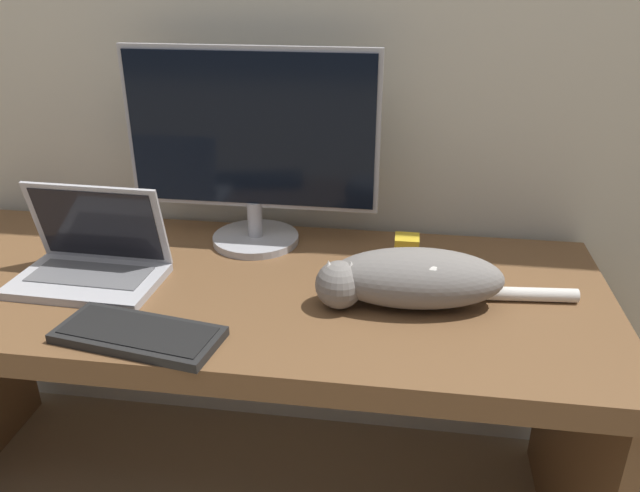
# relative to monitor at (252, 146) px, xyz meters

# --- Properties ---
(wall_back) EXTENTS (6.40, 0.06, 2.60)m
(wall_back) POSITION_rel_monitor_xyz_m (0.00, 0.18, 0.30)
(wall_back) COLOR beige
(wall_back) RESTS_ON ground_plane
(desk) EXTENTS (1.78, 0.72, 0.73)m
(desk) POSITION_rel_monitor_xyz_m (0.00, -0.24, -0.41)
(desk) COLOR brown
(desk) RESTS_ON ground_plane
(monitor) EXTENTS (0.66, 0.23, 0.52)m
(monitor) POSITION_rel_monitor_xyz_m (0.00, 0.00, 0.00)
(monitor) COLOR #B2B2B7
(monitor) RESTS_ON desk
(laptop) EXTENTS (0.35, 0.23, 0.23)m
(laptop) POSITION_rel_monitor_xyz_m (-0.34, -0.27, -0.22)
(laptop) COLOR #B7B7BC
(laptop) RESTS_ON desk
(external_keyboard) EXTENTS (0.36, 0.20, 0.02)m
(external_keyboard) POSITION_rel_monitor_xyz_m (-0.12, -0.51, -0.26)
(external_keyboard) COLOR black
(external_keyboard) RESTS_ON desk
(cat) EXTENTS (0.59, 0.20, 0.13)m
(cat) POSITION_rel_monitor_xyz_m (0.42, -0.28, -0.20)
(cat) COLOR gray
(cat) RESTS_ON desk
(small_toy) EXTENTS (0.06, 0.06, 0.06)m
(small_toy) POSITION_rel_monitor_xyz_m (0.41, -0.05, -0.24)
(small_toy) COLOR gold
(small_toy) RESTS_ON desk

